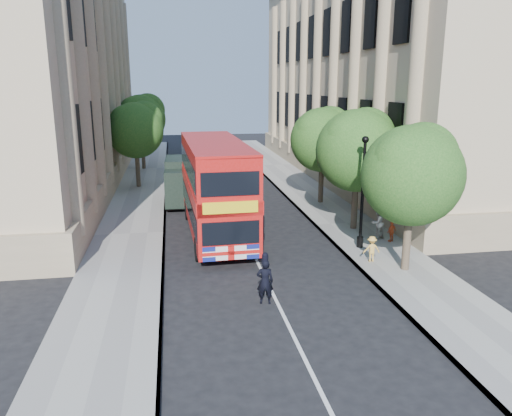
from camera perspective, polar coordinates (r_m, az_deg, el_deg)
name	(u,v)px	position (r m, az deg, el deg)	size (l,w,h in m)	color
ground	(283,315)	(17.16, 3.12, -12.08)	(120.00, 120.00, 0.00)	black
pavement_right	(346,224)	(27.69, 10.24, -1.82)	(3.50, 80.00, 0.12)	gray
pavement_left	(130,234)	(26.21, -14.20, -2.95)	(3.50, 80.00, 0.12)	gray
building_right	(388,64)	(42.67, 14.85, 15.65)	(12.00, 38.00, 18.00)	tan
building_left	(20,61)	(40.37, -25.32, 14.90)	(12.00, 38.00, 18.00)	tan
tree_right_near	(413,170)	(20.56, 17.51, 4.18)	(4.00, 4.00, 6.08)	#473828
tree_right_mid	(358,146)	(25.96, 11.58, 6.95)	(4.20, 4.20, 6.37)	#473828
tree_right_far	(323,136)	(31.61, 7.66, 8.13)	(4.00, 4.00, 6.15)	#473828
tree_left_far	(136,127)	(37.25, -13.56, 8.97)	(4.00, 4.00, 6.30)	#473828
tree_left_back	(142,116)	(45.19, -12.94, 10.19)	(4.20, 4.20, 6.65)	#473828
lamp_post	(362,197)	(23.20, 12.06, 1.23)	(0.32, 0.32, 5.16)	black
double_decker_bus	(215,185)	(24.91, -4.66, 2.58)	(3.03, 10.26, 4.70)	#B20F0C
box_van	(182,183)	(31.96, -8.41, 2.89)	(2.20, 5.08, 2.87)	black
police_constable	(265,282)	(17.64, 1.04, -8.41)	(0.59, 0.39, 1.63)	black
woman_pedestrian	(378,223)	(25.07, 13.73, -1.63)	(0.79, 0.61, 1.62)	beige
child_a	(392,231)	(24.85, 15.24, -2.59)	(0.59, 0.25, 1.02)	#DB5626
child_b	(372,249)	(21.89, 13.08, -4.58)	(0.73, 0.42, 1.13)	gold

